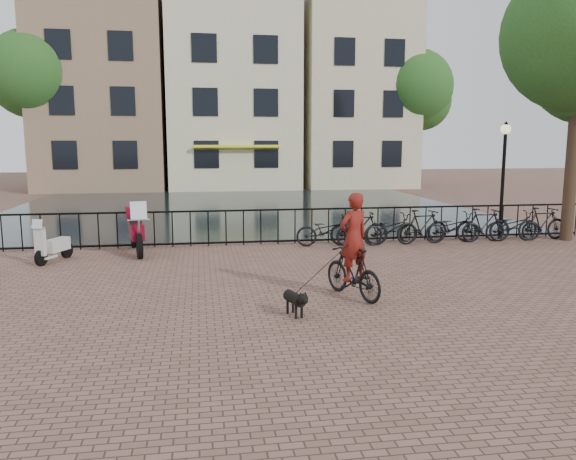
{
  "coord_description": "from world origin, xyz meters",
  "views": [
    {
      "loc": [
        -1.73,
        -7.89,
        2.94
      ],
      "look_at": [
        0.0,
        3.0,
        1.2
      ],
      "focal_mm": 35.0,
      "sensor_mm": 36.0,
      "label": 1
    }
  ],
  "objects": [
    {
      "name": "ground",
      "position": [
        0.0,
        0.0,
        0.0
      ],
      "size": [
        100.0,
        100.0,
        0.0
      ],
      "primitive_type": "plane",
      "color": "brown",
      "rests_on": "ground"
    },
    {
      "name": "canal_water",
      "position": [
        0.0,
        17.3,
        0.0
      ],
      "size": [
        20.0,
        20.0,
        0.0
      ],
      "primitive_type": "plane",
      "color": "black",
      "rests_on": "ground"
    },
    {
      "name": "railing",
      "position": [
        0.0,
        8.0,
        0.5
      ],
      "size": [
        20.0,
        0.05,
        1.02
      ],
      "color": "black",
      "rests_on": "ground"
    },
    {
      "name": "canal_house_left",
      "position": [
        -7.5,
        30.0,
        6.4
      ],
      "size": [
        7.5,
        9.0,
        12.8
      ],
      "color": "#88674F",
      "rests_on": "ground"
    },
    {
      "name": "canal_house_mid",
      "position": [
        0.5,
        30.0,
        5.9
      ],
      "size": [
        8.0,
        9.5,
        11.8
      ],
      "color": "beige",
      "rests_on": "ground"
    },
    {
      "name": "canal_house_right",
      "position": [
        8.5,
        30.0,
        6.65
      ],
      "size": [
        7.0,
        9.0,
        13.3
      ],
      "color": "#C3B891",
      "rests_on": "ground"
    },
    {
      "name": "tree_far_left",
      "position": [
        -11.0,
        27.0,
        6.73
      ],
      "size": [
        5.04,
        5.04,
        9.27
      ],
      "color": "black",
      "rests_on": "ground"
    },
    {
      "name": "tree_far_right",
      "position": [
        12.0,
        27.0,
        6.35
      ],
      "size": [
        4.76,
        4.76,
        8.76
      ],
      "color": "black",
      "rests_on": "ground"
    },
    {
      "name": "lamp_post",
      "position": [
        7.2,
        7.6,
        2.38
      ],
      "size": [
        0.3,
        0.3,
        3.45
      ],
      "color": "black",
      "rests_on": "ground"
    },
    {
      "name": "cyclist",
      "position": [
        1.11,
        2.16,
        0.89
      ],
      "size": [
        1.1,
        1.77,
        2.34
      ],
      "rotation": [
        0.0,
        0.0,
        3.53
      ],
      "color": "black",
      "rests_on": "ground"
    },
    {
      "name": "dog",
      "position": [
        -0.17,
        1.22,
        0.24
      ],
      "size": [
        0.43,
        0.75,
        0.48
      ],
      "rotation": [
        0.0,
        0.0,
        0.3
      ],
      "color": "black",
      "rests_on": "ground"
    },
    {
      "name": "motorcycle",
      "position": [
        -3.42,
        7.28,
        0.75
      ],
      "size": [
        0.91,
        2.15,
        1.5
      ],
      "rotation": [
        0.0,
        0.0,
        0.2
      ],
      "color": "maroon",
      "rests_on": "ground"
    },
    {
      "name": "scooter",
      "position": [
        -5.3,
        6.46,
        0.58
      ],
      "size": [
        0.82,
        1.28,
        1.15
      ],
      "rotation": [
        0.0,
        0.0,
        -0.41
      ],
      "color": "silver",
      "rests_on": "ground"
    },
    {
      "name": "parked_bike_0",
      "position": [
        1.8,
        7.4,
        0.45
      ],
      "size": [
        1.78,
        0.82,
        0.9
      ],
      "primitive_type": "imported",
      "rotation": [
        0.0,
        0.0,
        1.44
      ],
      "color": "black",
      "rests_on": "ground"
    },
    {
      "name": "parked_bike_1",
      "position": [
        2.75,
        7.4,
        0.5
      ],
      "size": [
        1.7,
        0.63,
        1.0
      ],
      "primitive_type": "imported",
      "rotation": [
        0.0,
        0.0,
        1.47
      ],
      "color": "black",
      "rests_on": "ground"
    },
    {
      "name": "parked_bike_2",
      "position": [
        3.7,
        7.4,
        0.45
      ],
      "size": [
        1.79,
        0.84,
        0.9
      ],
      "primitive_type": "imported",
      "rotation": [
        0.0,
        0.0,
        1.72
      ],
      "color": "black",
      "rests_on": "ground"
    },
    {
      "name": "parked_bike_3",
      "position": [
        4.65,
        7.4,
        0.5
      ],
      "size": [
        1.72,
        0.74,
        1.0
      ],
      "primitive_type": "imported",
      "rotation": [
        0.0,
        0.0,
        1.74
      ],
      "color": "black",
      "rests_on": "ground"
    },
    {
      "name": "parked_bike_4",
      "position": [
        5.6,
        7.4,
        0.45
      ],
      "size": [
        1.72,
        0.61,
        0.9
      ],
      "primitive_type": "imported",
      "rotation": [
        0.0,
        0.0,
        1.58
      ],
      "color": "black",
      "rests_on": "ground"
    },
    {
      "name": "parked_bike_5",
      "position": [
        6.55,
        7.4,
        0.5
      ],
      "size": [
        1.68,
        0.54,
        1.0
      ],
      "primitive_type": "imported",
      "rotation": [
        0.0,
        0.0,
        1.53
      ],
      "color": "black",
      "rests_on": "ground"
    },
    {
      "name": "parked_bike_6",
      "position": [
        7.5,
        7.4,
        0.45
      ],
      "size": [
        1.74,
        0.67,
        0.9
      ],
      "primitive_type": "imported",
      "rotation": [
        0.0,
        0.0,
        1.53
      ],
      "color": "black",
      "rests_on": "ground"
    },
    {
      "name": "parked_bike_7",
      "position": [
        8.45,
        7.4,
        0.5
      ],
      "size": [
        1.7,
        0.63,
        1.0
      ],
      "primitive_type": "imported",
      "rotation": [
        0.0,
        0.0,
        1.67
      ],
      "color": "black",
      "rests_on": "ground"
    }
  ]
}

